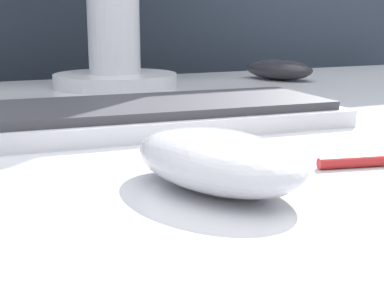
{
  "coord_description": "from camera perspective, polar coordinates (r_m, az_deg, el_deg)",
  "views": [
    {
      "loc": [
        -0.17,
        -0.39,
        0.86
      ],
      "look_at": [
        -0.03,
        -0.07,
        0.78
      ],
      "focal_mm": 50.0,
      "sensor_mm": 36.0,
      "label": 1
    }
  ],
  "objects": [
    {
      "name": "keyboard",
      "position": [
        0.5,
        -9.59,
        2.78
      ],
      "size": [
        0.46,
        0.17,
        0.02
      ],
      "rotation": [
        0.0,
        0.0,
        -0.06
      ],
      "color": "silver",
      "rests_on": "desk"
    },
    {
      "name": "computer_mouse_near",
      "position": [
        0.32,
        2.68,
        -1.69
      ],
      "size": [
        0.11,
        0.14,
        0.04
      ],
      "rotation": [
        0.0,
        0.0,
        0.31
      ],
      "color": "silver",
      "rests_on": "desk"
    },
    {
      "name": "computer_mouse_far",
      "position": [
        0.92,
        9.22,
        7.87
      ],
      "size": [
        0.11,
        0.14,
        0.03
      ],
      "rotation": [
        0.0,
        0.0,
        0.38
      ],
      "color": "#232328",
      "rests_on": "desk"
    },
    {
      "name": "partition_panel",
      "position": [
        1.09,
        -14.51,
        4.59
      ],
      "size": [
        5.0,
        0.03,
        1.41
      ],
      "color": "#333D4C",
      "rests_on": "ground_plane"
    }
  ]
}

